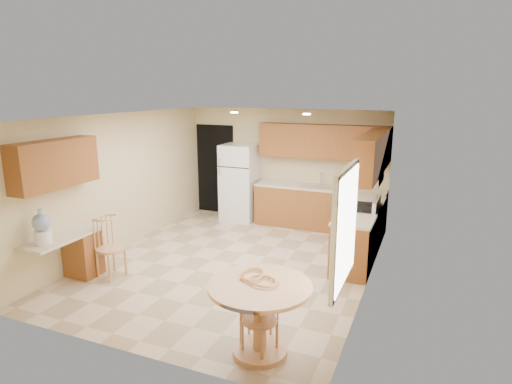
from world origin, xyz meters
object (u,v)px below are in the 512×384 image
at_px(dining_table, 260,309).
at_px(chair_desk, 106,243).
at_px(chair_table_a, 253,305).
at_px(chair_table_b, 257,314).
at_px(refrigerator, 240,182).
at_px(stove, 359,231).
at_px(water_crock, 42,228).

bearing_deg(dining_table, chair_desk, 162.90).
distance_m(chair_table_a, chair_table_b, 0.20).
bearing_deg(refrigerator, chair_desk, -99.23).
bearing_deg(refrigerator, chair_table_a, -63.66).
xyz_separation_m(stove, chair_table_b, (-0.52, -3.46, 0.06)).
height_order(refrigerator, water_crock, refrigerator).
xyz_separation_m(chair_table_b, chair_desk, (-2.95, 0.99, 0.06)).
bearing_deg(chair_table_b, chair_desk, -3.02).
distance_m(dining_table, chair_desk, 3.09).
bearing_deg(dining_table, water_crock, 177.01).
xyz_separation_m(refrigerator, stove, (2.88, -1.22, -0.39)).
bearing_deg(refrigerator, chair_table_b, -63.35).
bearing_deg(chair_table_a, dining_table, 49.39).
relative_size(stove, chair_table_b, 1.25).
bearing_deg(water_crock, refrigerator, 76.64).
relative_size(dining_table, chair_table_a, 1.31).
height_order(chair_table_b, chair_desk, chair_desk).
distance_m(chair_table_b, chair_desk, 3.11).
bearing_deg(chair_table_a, stove, 164.90).
distance_m(chair_desk, water_crock, 0.95).
bearing_deg(chair_table_b, dining_table, -74.46).
distance_m(refrigerator, water_crock, 4.55).
bearing_deg(dining_table, chair_table_a, 143.52).
distance_m(refrigerator, chair_table_a, 5.05).
bearing_deg(stove, chair_table_b, -98.62).
xyz_separation_m(stove, water_crock, (-3.92, -3.20, 0.53)).
bearing_deg(refrigerator, water_crock, -103.36).
bearing_deg(water_crock, chair_table_a, -1.63).
height_order(chair_table_b, water_crock, water_crock).
bearing_deg(chair_table_a, water_crock, -95.75).
bearing_deg(chair_table_b, water_crock, 11.15).
height_order(refrigerator, chair_table_a, refrigerator).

